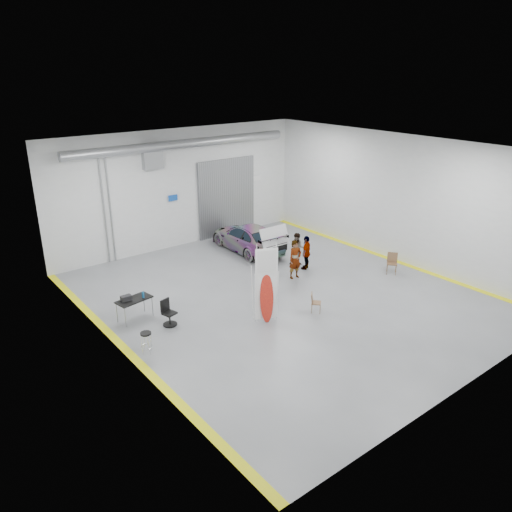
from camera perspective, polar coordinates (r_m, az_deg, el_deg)
ground at (r=20.59m, az=3.02°, el=-4.53°), size 16.00×16.00×0.00m
room_shell at (r=21.00m, az=-0.27°, el=7.83°), size 14.02×16.18×6.01m
sedan_car at (r=25.27m, az=-0.97°, el=2.11°), size 2.13×4.79×1.36m
person_a at (r=21.98m, az=4.49°, el=-0.38°), size 0.67×0.47×1.75m
person_b at (r=23.49m, az=4.77°, el=0.80°), size 0.96×0.94×1.56m
person_c at (r=23.03m, az=5.78°, el=0.40°), size 1.00×0.79×1.61m
surfboard_display at (r=18.10m, az=1.49°, el=-3.96°), size 0.80×0.47×3.04m
folding_chair_near at (r=19.29m, az=6.86°, el=-5.72°), size 0.51×0.58×0.78m
folding_chair_far at (r=23.40m, az=15.21°, el=-1.26°), size 0.62×0.72×0.94m
shop_stool at (r=16.93m, az=-12.40°, el=-9.67°), size 0.38×0.38×0.75m
work_table at (r=18.92m, az=-13.99°, el=-4.85°), size 1.39×0.85×1.06m
office_chair at (r=18.46m, az=-9.95°, el=-6.55°), size 0.53×0.55×0.98m
trunk_lid at (r=23.49m, az=2.11°, el=2.42°), size 1.59×0.97×0.04m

